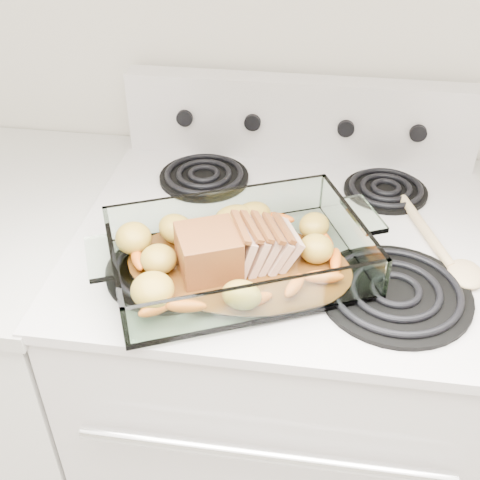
# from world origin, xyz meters

# --- Properties ---
(electric_range) EXTENTS (0.78, 0.70, 1.12)m
(electric_range) POSITION_xyz_m (0.00, 1.66, 0.48)
(electric_range) COLOR silver
(electric_range) RESTS_ON ground
(counter_left) EXTENTS (0.58, 0.68, 0.93)m
(counter_left) POSITION_xyz_m (-0.67, 1.66, 0.47)
(counter_left) COLOR white
(counter_left) RESTS_ON ground
(baking_dish) EXTENTS (0.41, 0.27, 0.08)m
(baking_dish) POSITION_xyz_m (-0.07, 1.51, 0.96)
(baking_dish) COLOR silver
(baking_dish) RESTS_ON electric_range
(pork_roast) EXTENTS (0.20, 0.10, 0.08)m
(pork_roast) POSITION_xyz_m (-0.09, 1.51, 0.99)
(pork_roast) COLOR brown
(pork_roast) RESTS_ON baking_dish
(roast_vegetables) EXTENTS (0.40, 0.22, 0.05)m
(roast_vegetables) POSITION_xyz_m (-0.08, 1.55, 0.97)
(roast_vegetables) COLOR orange
(roast_vegetables) RESTS_ON baking_dish
(wooden_spoon) EXTENTS (0.13, 0.27, 0.02)m
(wooden_spoon) POSITION_xyz_m (0.29, 1.61, 0.95)
(wooden_spoon) COLOR #DBC384
(wooden_spoon) RESTS_ON electric_range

